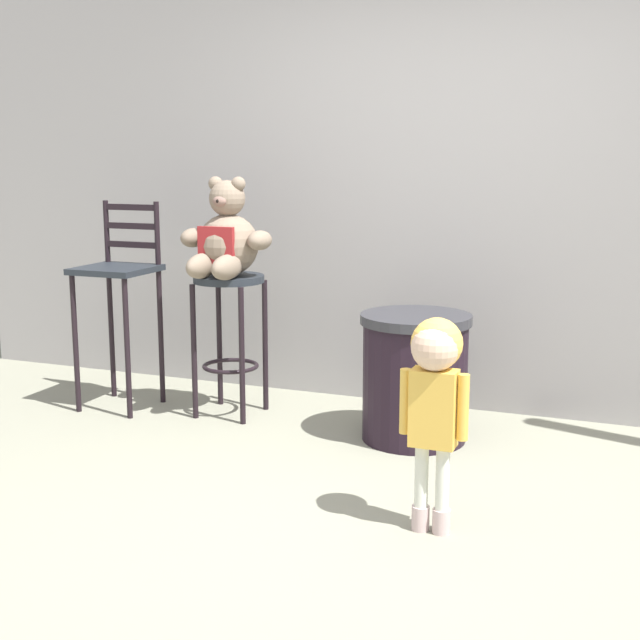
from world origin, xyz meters
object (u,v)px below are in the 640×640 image
Objects in this scene: teddy_bear at (226,241)px; child_walking at (435,379)px; bar_chair_empty at (119,285)px; trash_bin at (415,377)px; bar_stool_with_teddy at (230,315)px.

teddy_bear is 0.64× the size of child_walking.
teddy_bear is at bearing 5.18° from bar_chair_empty.
bar_chair_empty is (-1.80, -0.04, 0.40)m from trash_bin.
bar_stool_with_teddy is at bearing 90.00° from teddy_bear.
teddy_bear reaches higher than bar_chair_empty.
bar_stool_with_teddy is at bearing 7.58° from bar_chair_empty.
bar_chair_empty reaches higher than child_walking.
bar_chair_empty reaches higher than bar_stool_with_teddy.
teddy_bear is 0.45× the size of bar_chair_empty.
bar_stool_with_teddy reaches higher than trash_bin.
child_walking is at bearing -36.62° from teddy_bear.
teddy_bear reaches higher than trash_bin.
teddy_bear is at bearing 178.67° from trash_bin.
bar_stool_with_teddy is 0.67× the size of bar_chair_empty.
child_walking is 0.71× the size of bar_chair_empty.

